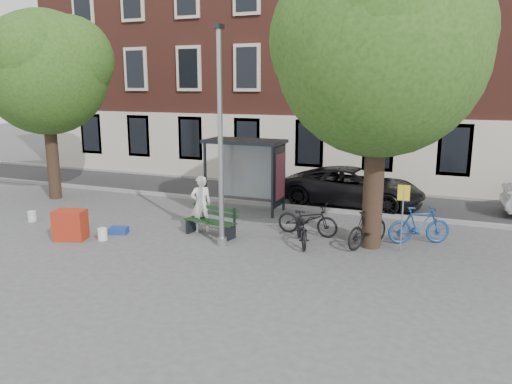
{
  "coord_description": "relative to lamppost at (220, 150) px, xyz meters",
  "views": [
    {
      "loc": [
        6.08,
        -12.38,
        4.53
      ],
      "look_at": [
        0.6,
        1.14,
        1.4
      ],
      "focal_mm": 35.0,
      "sensor_mm": 36.0,
      "label": 1
    }
  ],
  "objects": [
    {
      "name": "tree_left",
      "position": [
        -8.99,
        2.88,
        2.43
      ],
      "size": [
        5.18,
        4.86,
        7.4
      ],
      "color": "black",
      "rests_on": "ground"
    },
    {
      "name": "lamppost",
      "position": [
        0.0,
        0.0,
        0.0
      ],
      "size": [
        0.28,
        0.35,
        6.11
      ],
      "color": "#9EA0A3",
      "rests_on": "ground"
    },
    {
      "name": "curb_far",
      "position": [
        0.0,
        9.0,
        -2.72
      ],
      "size": [
        40.0,
        0.25,
        0.12
      ],
      "primitive_type": "cube",
      "color": "gray",
      "rests_on": "ground"
    },
    {
      "name": "bucket_c",
      "position": [
        -7.11,
        -0.08,
        -2.6
      ],
      "size": [
        0.32,
        0.32,
        0.36
      ],
      "primitive_type": "cylinder",
      "rotation": [
        0.0,
        0.0,
        0.14
      ],
      "color": "silver",
      "rests_on": "ground"
    },
    {
      "name": "bike_c",
      "position": [
        2.11,
        0.95,
        -2.3
      ],
      "size": [
        1.33,
        1.94,
        0.96
      ],
      "primitive_type": "imported",
      "rotation": [
        0.0,
        0.0,
        0.42
      ],
      "color": "black",
      "rests_on": "ground"
    },
    {
      "name": "curb_near",
      "position": [
        0.0,
        5.0,
        -2.72
      ],
      "size": [
        40.0,
        0.25,
        0.12
      ],
      "primitive_type": "cube",
      "color": "gray",
      "rests_on": "ground"
    },
    {
      "name": "road",
      "position": [
        0.0,
        7.0,
        -2.78
      ],
      "size": [
        40.0,
        4.0,
        0.01
      ],
      "primitive_type": "cube",
      "color": "#28282B",
      "rests_on": "ground"
    },
    {
      "name": "red_stand",
      "position": [
        -4.44,
        -1.19,
        -2.33
      ],
      "size": [
        1.03,
        0.83,
        0.9
      ],
      "primitive_type": "cube",
      "rotation": [
        0.0,
        0.0,
        0.29
      ],
      "color": "#A12915",
      "rests_on": "ground"
    },
    {
      "name": "bike_d",
      "position": [
        3.9,
        1.46,
        -2.24
      ],
      "size": [
        1.25,
        1.87,
        1.09
      ],
      "primitive_type": "imported",
      "rotation": [
        0.0,
        0.0,
        2.7
      ],
      "color": "black",
      "rests_on": "ground"
    },
    {
      "name": "bike_a",
      "position": [
        2.0,
        1.91,
        -2.28
      ],
      "size": [
        1.96,
        0.79,
        1.01
      ],
      "primitive_type": "imported",
      "rotation": [
        0.0,
        0.0,
        1.51
      ],
      "color": "black",
      "rests_on": "ground"
    },
    {
      "name": "bus_shelter",
      "position": [
        -0.61,
        4.11,
        -0.87
      ],
      "size": [
        2.85,
        1.45,
        2.62
      ],
      "color": "#1E2328",
      "rests_on": "ground"
    },
    {
      "name": "bucket_b",
      "position": [
        -3.53,
        -0.88,
        -2.6
      ],
      "size": [
        0.33,
        0.33,
        0.36
      ],
      "primitive_type": "cylinder",
      "rotation": [
        0.0,
        0.0,
        0.18
      ],
      "color": "white",
      "rests_on": "ground"
    },
    {
      "name": "bench",
      "position": [
        -0.72,
        0.76,
        -2.38
      ],
      "size": [
        1.77,
        0.85,
        0.87
      ],
      "rotation": [
        0.0,
        0.0,
        -0.19
      ],
      "color": "#1E2328",
      "rests_on": "ground"
    },
    {
      "name": "car_dark",
      "position": [
        2.54,
        6.31,
        -2.05
      ],
      "size": [
        5.38,
        2.7,
        1.46
      ],
      "primitive_type": "imported",
      "rotation": [
        0.0,
        0.0,
        1.52
      ],
      "color": "black",
      "rests_on": "ground"
    },
    {
      "name": "tree_right",
      "position": [
        4.01,
        1.38,
        2.83
      ],
      "size": [
        5.76,
        5.6,
        8.2
      ],
      "color": "black",
      "rests_on": "ground"
    },
    {
      "name": "ground",
      "position": [
        0.0,
        0.0,
        -2.78
      ],
      "size": [
        90.0,
        90.0,
        0.0
      ],
      "primitive_type": "plane",
      "color": "#4C4C4F",
      "rests_on": "ground"
    },
    {
      "name": "bucket_a",
      "position": [
        -5.56,
        -0.52,
        -2.6
      ],
      "size": [
        0.33,
        0.33,
        0.36
      ],
      "primitive_type": "cylinder",
      "rotation": [
        0.0,
        0.0,
        0.2
      ],
      "color": "silver",
      "rests_on": "ground"
    },
    {
      "name": "building_row",
      "position": [
        0.0,
        13.0,
        4.22
      ],
      "size": [
        30.0,
        8.0,
        14.0
      ],
      "primitive_type": "cube",
      "color": "brown",
      "rests_on": "ground"
    },
    {
      "name": "notice_sign",
      "position": [
        4.84,
        1.37,
        -1.42
      ],
      "size": [
        0.33,
        0.07,
        1.89
      ],
      "rotation": [
        0.0,
        0.0,
        0.11
      ],
      "color": "#9EA0A3",
      "rests_on": "ground"
    },
    {
      "name": "bike_b",
      "position": [
        5.24,
        2.33,
        -2.23
      ],
      "size": [
        1.87,
        1.28,
        1.1
      ],
      "primitive_type": "imported",
      "rotation": [
        0.0,
        0.0,
        2.03
      ],
      "color": "navy",
      "rests_on": "ground"
    },
    {
      "name": "painter",
      "position": [
        -1.19,
        1.0,
        -1.89
      ],
      "size": [
        0.78,
        0.75,
        1.79
      ],
      "primitive_type": "imported",
      "rotation": [
        0.0,
        0.0,
        3.84
      ],
      "color": "white",
      "rests_on": "ground"
    },
    {
      "name": "blue_crate",
      "position": [
        -3.5,
        -0.14,
        -2.68
      ],
      "size": [
        0.65,
        0.55,
        0.2
      ],
      "primitive_type": "cube",
      "rotation": [
        0.0,
        0.0,
        0.32
      ],
      "color": "navy",
      "rests_on": "ground"
    }
  ]
}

